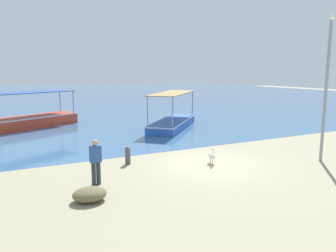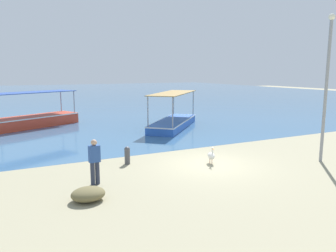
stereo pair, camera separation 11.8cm
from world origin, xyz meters
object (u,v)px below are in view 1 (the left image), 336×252
(net_pile, at_px, (90,194))
(lamp_post, at_px, (327,82))
(fishing_boat_far_right, at_px, (173,121))
(mooring_bollard, at_px, (128,155))
(fishing_boat_center, at_px, (34,119))
(pelican, at_px, (212,155))
(fisherman_standing, at_px, (96,161))

(net_pile, bearing_deg, lamp_post, -0.36)
(fishing_boat_far_right, bearing_deg, mooring_bollard, -129.36)
(fishing_boat_center, height_order, pelican, fishing_boat_center)
(pelican, distance_m, mooring_bollard, 3.78)
(pelican, bearing_deg, fishing_boat_center, 113.87)
(mooring_bollard, height_order, net_pile, mooring_bollard)
(mooring_bollard, bearing_deg, pelican, -25.38)
(pelican, bearing_deg, lamp_post, -21.74)
(fisherman_standing, xyz_separation_m, net_pile, (-0.59, -1.44, -0.68))
(fishing_boat_far_right, relative_size, lamp_post, 0.98)
(fishing_boat_center, xyz_separation_m, fisherman_standing, (0.94, -14.65, 0.34))
(pelican, height_order, fisherman_standing, fisherman_standing)
(fisherman_standing, bearing_deg, mooring_bollard, 45.99)
(lamp_post, relative_size, fisherman_standing, 3.89)
(pelican, height_order, net_pile, pelican)
(fishing_boat_far_right, height_order, net_pile, fishing_boat_far_right)
(pelican, bearing_deg, fishing_boat_far_right, 73.02)
(fishing_boat_center, relative_size, net_pile, 6.16)
(fishing_boat_far_right, bearing_deg, fisherman_standing, -130.39)
(fishing_boat_center, relative_size, fisherman_standing, 4.00)
(mooring_bollard, xyz_separation_m, fisherman_standing, (-1.95, -2.02, 0.48))
(net_pile, bearing_deg, fisherman_standing, 67.76)
(lamp_post, distance_m, mooring_bollard, 9.49)
(fishing_boat_center, relative_size, pelican, 8.46)
(lamp_post, height_order, fisherman_standing, lamp_post)
(fishing_boat_far_right, xyz_separation_m, mooring_bollard, (-6.22, -7.59, -0.06))
(lamp_post, xyz_separation_m, net_pile, (-10.74, 0.07, -3.43))
(fishing_boat_far_right, relative_size, net_pile, 5.87)
(fishing_boat_far_right, bearing_deg, pelican, -106.98)
(pelican, height_order, lamp_post, lamp_post)
(mooring_bollard, relative_size, net_pile, 0.73)
(fishing_boat_center, xyz_separation_m, pelican, (6.30, -14.25, -0.19))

